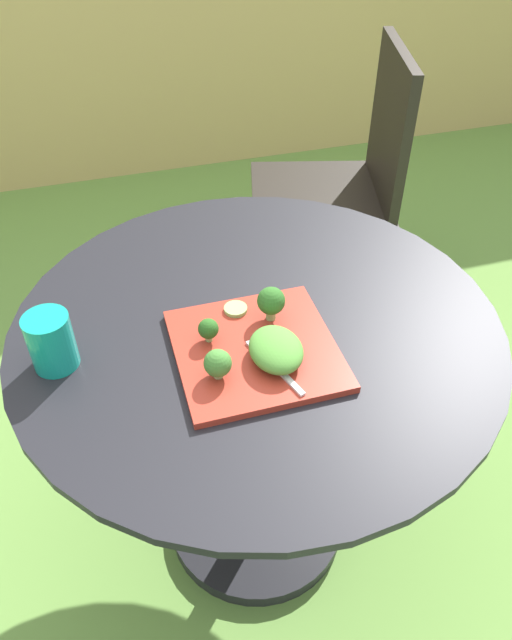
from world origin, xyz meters
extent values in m
plane|color=#669342|center=(0.00, 0.00, 0.00)|extent=(12.00, 12.00, 0.00)
cube|color=tan|center=(0.00, 2.03, 0.73)|extent=(8.00, 0.08, 1.46)
cylinder|color=black|center=(0.00, 0.00, 0.70)|extent=(0.91, 0.91, 0.02)
cylinder|color=black|center=(0.00, 0.00, 0.36)|extent=(0.06, 0.06, 0.65)
cylinder|color=black|center=(0.00, 0.00, 0.02)|extent=(0.44, 0.44, 0.04)
cube|color=black|center=(0.46, 0.83, 0.43)|extent=(0.54, 0.54, 0.03)
cube|color=black|center=(0.65, 0.78, 0.68)|extent=(0.14, 0.41, 0.45)
cylinder|color=black|center=(0.33, 1.05, 0.22)|extent=(0.02, 0.02, 0.43)
cylinder|color=black|center=(0.24, 0.70, 0.22)|extent=(0.02, 0.02, 0.43)
cylinder|color=black|center=(0.68, 0.96, 0.22)|extent=(0.02, 0.02, 0.43)
cylinder|color=black|center=(0.58, 0.61, 0.22)|extent=(0.02, 0.02, 0.43)
cube|color=#AD3323|center=(-0.03, -0.08, 0.71)|extent=(0.28, 0.28, 0.01)
cylinder|color=#149989|center=(-0.36, -0.01, 0.76)|extent=(0.08, 0.08, 0.10)
cylinder|color=#118275|center=(-0.36, -0.01, 0.74)|extent=(0.07, 0.07, 0.07)
cube|color=silver|center=(0.00, -0.16, 0.72)|extent=(0.04, 0.11, 0.00)
cube|color=silver|center=(-0.02, -0.08, 0.72)|extent=(0.04, 0.05, 0.00)
ellipsoid|color=#519338|center=(0.00, -0.12, 0.74)|extent=(0.09, 0.11, 0.04)
cylinder|color=#99B770|center=(-0.10, -0.04, 0.72)|extent=(0.01, 0.01, 0.01)
sphere|color=#285B1E|center=(-0.10, -0.04, 0.75)|extent=(0.04, 0.04, 0.04)
cylinder|color=#99B770|center=(0.02, -0.01, 0.73)|extent=(0.02, 0.02, 0.02)
sphere|color=#2D6623|center=(0.02, -0.01, 0.76)|extent=(0.05, 0.05, 0.05)
cylinder|color=#99B770|center=(-0.10, -0.13, 0.72)|extent=(0.02, 0.02, 0.01)
sphere|color=#427F33|center=(-0.10, -0.13, 0.75)|extent=(0.05, 0.05, 0.05)
cylinder|color=#8EB766|center=(-0.03, 0.03, 0.72)|extent=(0.04, 0.04, 0.01)
camera|label=1|loc=(-0.24, -0.82, 1.46)|focal=34.30mm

